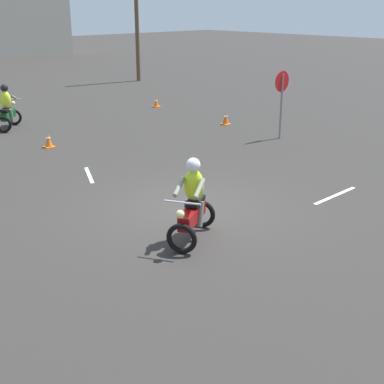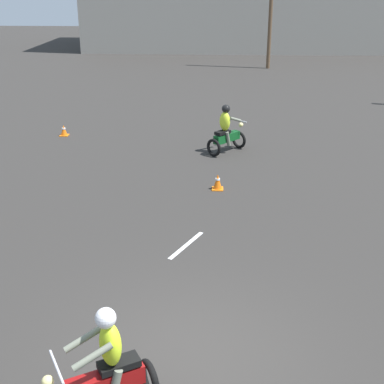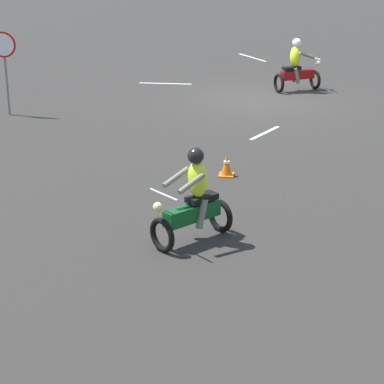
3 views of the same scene
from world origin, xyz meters
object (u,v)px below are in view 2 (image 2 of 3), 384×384
at_px(motorcycle_rider_foreground, 106,369).
at_px(motorcycle_rider_background, 226,132).
at_px(traffic_cone_near_right, 64,131).
at_px(traffic_cone_mid_center, 218,182).

bearing_deg(motorcycle_rider_foreground, motorcycle_rider_background, -37.92).
xyz_separation_m(motorcycle_rider_foreground, motorcycle_rider_background, (1.75, 11.84, 0.00)).
bearing_deg(motorcycle_rider_foreground, traffic_cone_near_right, -11.87).
bearing_deg(motorcycle_rider_background, traffic_cone_near_right, -154.15).
distance_m(motorcycle_rider_foreground, traffic_cone_near_right, 14.29).
relative_size(motorcycle_rider_foreground, traffic_cone_near_right, 4.05).
distance_m(traffic_cone_near_right, traffic_cone_mid_center, 7.81).
bearing_deg(traffic_cone_near_right, motorcycle_rider_background, -16.23).
relative_size(motorcycle_rider_background, traffic_cone_mid_center, 3.65).
xyz_separation_m(motorcycle_rider_foreground, traffic_cone_mid_center, (1.48, 8.39, -0.51)).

